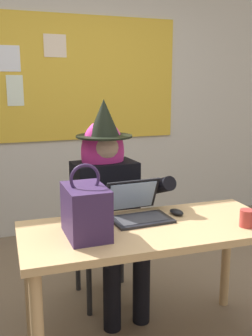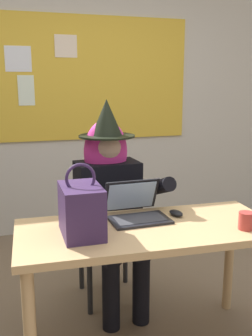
{
  "view_description": "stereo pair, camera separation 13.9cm",
  "coord_description": "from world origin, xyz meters",
  "px_view_note": "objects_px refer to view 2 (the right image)",
  "views": [
    {
      "loc": [
        -0.73,
        -1.77,
        1.5
      ],
      "look_at": [
        0.06,
        0.36,
        1.01
      ],
      "focal_mm": 41.43,
      "sensor_mm": 36.0,
      "label": 1
    },
    {
      "loc": [
        -0.6,
        -1.81,
        1.5
      ],
      "look_at": [
        0.06,
        0.36,
        1.01
      ],
      "focal_mm": 41.43,
      "sensor_mm": 36.0,
      "label": 2
    }
  ],
  "objects_px": {
    "desk_main": "(148,244)",
    "chair_at_desk": "(106,225)",
    "person_costumed": "(110,192)",
    "coffee_mug": "(246,221)",
    "laptop": "(136,210)",
    "computer_mouse": "(176,213)",
    "handbag": "(81,210)"
  },
  "relations": [
    {
      "from": "desk_main",
      "to": "coffee_mug",
      "type": "height_order",
      "value": "coffee_mug"
    },
    {
      "from": "laptop",
      "to": "handbag",
      "type": "distance_m",
      "value": 0.39
    },
    {
      "from": "chair_at_desk",
      "to": "laptop",
      "type": "height_order",
      "value": "laptop"
    },
    {
      "from": "chair_at_desk",
      "to": "computer_mouse",
      "type": "bearing_deg",
      "value": 28.88
    },
    {
      "from": "laptop",
      "to": "desk_main",
      "type": "bearing_deg",
      "value": -85.26
    },
    {
      "from": "laptop",
      "to": "computer_mouse",
      "type": "xyz_separation_m",
      "value": [
        0.24,
        -0.04,
        -0.03
      ]
    },
    {
      "from": "desk_main",
      "to": "handbag",
      "type": "distance_m",
      "value": 0.44
    },
    {
      "from": "desk_main",
      "to": "laptop",
      "type": "xyz_separation_m",
      "value": [
        -0.02,
        0.16,
        0.15
      ]
    },
    {
      "from": "chair_at_desk",
      "to": "coffee_mug",
      "type": "xyz_separation_m",
      "value": [
        0.56,
        -0.85,
        0.27
      ]
    },
    {
      "from": "laptop",
      "to": "computer_mouse",
      "type": "distance_m",
      "value": 0.24
    },
    {
      "from": "chair_at_desk",
      "to": "person_costumed",
      "type": "relative_size",
      "value": 0.65
    },
    {
      "from": "laptop",
      "to": "coffee_mug",
      "type": "height_order",
      "value": "laptop"
    },
    {
      "from": "coffee_mug",
      "to": "laptop",
      "type": "bearing_deg",
      "value": 146.01
    },
    {
      "from": "laptop",
      "to": "chair_at_desk",
      "type": "bearing_deg",
      "value": 94.46
    },
    {
      "from": "desk_main",
      "to": "handbag",
      "type": "xyz_separation_m",
      "value": [
        -0.37,
        -0.01,
        0.24
      ]
    },
    {
      "from": "chair_at_desk",
      "to": "computer_mouse",
      "type": "relative_size",
      "value": 8.83
    },
    {
      "from": "person_costumed",
      "to": "laptop",
      "type": "height_order",
      "value": "person_costumed"
    },
    {
      "from": "chair_at_desk",
      "to": "laptop",
      "type": "distance_m",
      "value": 0.58
    },
    {
      "from": "computer_mouse",
      "to": "handbag",
      "type": "relative_size",
      "value": 0.28
    },
    {
      "from": "desk_main",
      "to": "handbag",
      "type": "bearing_deg",
      "value": -179.15
    },
    {
      "from": "desk_main",
      "to": "person_costumed",
      "type": "height_order",
      "value": "person_costumed"
    },
    {
      "from": "person_costumed",
      "to": "chair_at_desk",
      "type": "bearing_deg",
      "value": 177.94
    },
    {
      "from": "chair_at_desk",
      "to": "handbag",
      "type": "bearing_deg",
      "value": -22.59
    },
    {
      "from": "laptop",
      "to": "computer_mouse",
      "type": "height_order",
      "value": "laptop"
    },
    {
      "from": "chair_at_desk",
      "to": "person_costumed",
      "type": "distance_m",
      "value": 0.3
    },
    {
      "from": "desk_main",
      "to": "coffee_mug",
      "type": "xyz_separation_m",
      "value": [
        0.49,
        -0.18,
        0.15
      ]
    },
    {
      "from": "computer_mouse",
      "to": "chair_at_desk",
      "type": "bearing_deg",
      "value": 104.76
    },
    {
      "from": "desk_main",
      "to": "chair_at_desk",
      "type": "bearing_deg",
      "value": 96.49
    },
    {
      "from": "chair_at_desk",
      "to": "person_costumed",
      "type": "xyz_separation_m",
      "value": [
        0.0,
        -0.12,
        0.28
      ]
    },
    {
      "from": "handbag",
      "to": "computer_mouse",
      "type": "bearing_deg",
      "value": 12.09
    },
    {
      "from": "desk_main",
      "to": "laptop",
      "type": "height_order",
      "value": "laptop"
    },
    {
      "from": "desk_main",
      "to": "chair_at_desk",
      "type": "relative_size",
      "value": 1.57
    }
  ]
}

